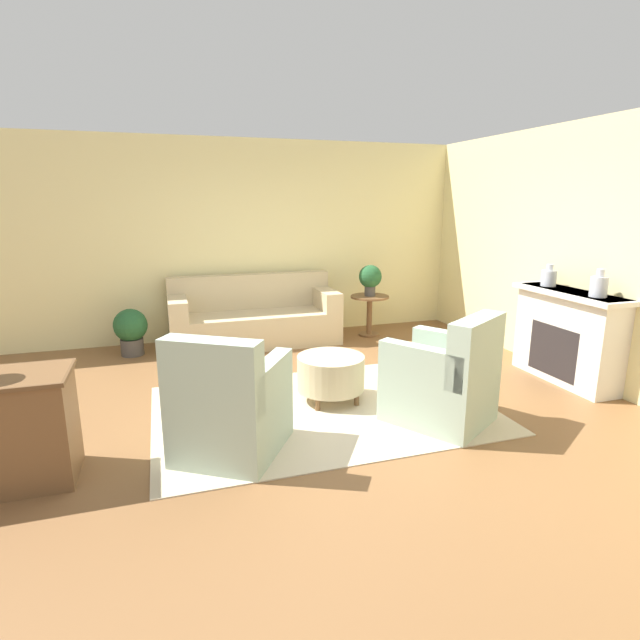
# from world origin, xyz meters

# --- Properties ---
(ground_plane) EXTENTS (16.00, 16.00, 0.00)m
(ground_plane) POSITION_xyz_m (0.00, 0.00, 0.00)
(ground_plane) COLOR brown
(wall_back) EXTENTS (9.87, 0.12, 2.80)m
(wall_back) POSITION_xyz_m (0.00, 3.00, 1.40)
(wall_back) COLOR beige
(wall_back) RESTS_ON ground_plane
(wall_right) EXTENTS (0.12, 9.96, 2.80)m
(wall_right) POSITION_xyz_m (3.04, 0.00, 1.40)
(wall_right) COLOR beige
(wall_right) RESTS_ON ground_plane
(rug) EXTENTS (3.14, 2.15, 0.01)m
(rug) POSITION_xyz_m (0.00, 0.00, 0.01)
(rug) COLOR beige
(rug) RESTS_ON ground_plane
(couch) EXTENTS (2.29, 0.86, 0.94)m
(couch) POSITION_xyz_m (-0.19, 2.50, 0.34)
(couch) COLOR #C6B289
(couch) RESTS_ON ground_plane
(armchair_left) EXTENTS (1.07, 1.10, 1.00)m
(armchair_left) POSITION_xyz_m (-0.96, -0.59, 0.39)
(armchair_left) COLOR #9EB29E
(armchair_left) RESTS_ON rug
(armchair_right) EXTENTS (1.07, 1.10, 1.00)m
(armchair_right) POSITION_xyz_m (0.96, -0.59, 0.39)
(armchair_right) COLOR #9EB29E
(armchair_right) RESTS_ON rug
(ottoman_table) EXTENTS (0.67, 0.67, 0.46)m
(ottoman_table) POSITION_xyz_m (0.14, 0.18, 0.30)
(ottoman_table) COLOR #C6B289
(ottoman_table) RESTS_ON rug
(side_table) EXTENTS (0.56, 0.56, 0.60)m
(side_table) POSITION_xyz_m (1.50, 2.37, 0.41)
(side_table) COLOR brown
(side_table) RESTS_ON ground_plane
(fireplace) EXTENTS (0.44, 1.34, 1.01)m
(fireplace) POSITION_xyz_m (2.80, -0.05, 0.53)
(fireplace) COLOR silver
(fireplace) RESTS_ON ground_plane
(vase_mantel_near) EXTENTS (0.16, 0.16, 0.25)m
(vase_mantel_near) POSITION_xyz_m (2.78, 0.29, 1.11)
(vase_mantel_near) COLOR silver
(vase_mantel_near) RESTS_ON fireplace
(vase_mantel_far) EXTENTS (0.17, 0.17, 0.28)m
(vase_mantel_far) POSITION_xyz_m (2.78, -0.39, 1.12)
(vase_mantel_far) COLOR silver
(vase_mantel_far) RESTS_ON fireplace
(potted_plant_on_side_table) EXTENTS (0.33, 0.33, 0.45)m
(potted_plant_on_side_table) POSITION_xyz_m (1.50, 2.37, 0.87)
(potted_plant_on_side_table) COLOR #4C4742
(potted_plant_on_side_table) RESTS_ON side_table
(potted_plant_floor) EXTENTS (0.42, 0.42, 0.61)m
(potted_plant_floor) POSITION_xyz_m (-1.81, 2.42, 0.34)
(potted_plant_floor) COLOR #4C4742
(potted_plant_floor) RESTS_ON ground_plane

